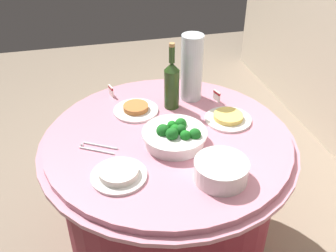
{
  "coord_description": "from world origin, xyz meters",
  "views": [
    {
      "loc": [
        1.36,
        -0.33,
        1.74
      ],
      "look_at": [
        0.0,
        0.0,
        0.79
      ],
      "focal_mm": 41.04,
      "sensor_mm": 36.0,
      "label": 1
    }
  ],
  "objects": [
    {
      "name": "food_plate_rice",
      "position": [
        0.23,
        -0.25,
        0.76
      ],
      "size": [
        0.22,
        0.22,
        0.04
      ],
      "color": "white",
      "rests_on": "buffet_table"
    },
    {
      "name": "food_plate_noodles",
      "position": [
        -0.05,
        0.31,
        0.75
      ],
      "size": [
        0.22,
        0.22,
        0.03
      ],
      "color": "white",
      "rests_on": "buffet_table"
    },
    {
      "name": "serving_tongs",
      "position": [
        0.02,
        -0.32,
        0.74
      ],
      "size": [
        0.12,
        0.16,
        0.01
      ],
      "color": "silver",
      "rests_on": "buffet_table"
    },
    {
      "name": "buffet_table",
      "position": [
        0.0,
        0.0,
        0.38
      ],
      "size": [
        1.16,
        1.16,
        0.74
      ],
      "color": "maroon",
      "rests_on": "ground_plane"
    },
    {
      "name": "food_plate_peanuts",
      "position": [
        -0.23,
        -0.11,
        0.75
      ],
      "size": [
        0.22,
        0.22,
        0.04
      ],
      "color": "white",
      "rests_on": "buffet_table"
    },
    {
      "name": "plate_stack",
      "position": [
        0.33,
        0.13,
        0.78
      ],
      "size": [
        0.21,
        0.21,
        0.08
      ],
      "color": "white",
      "rests_on": "buffet_table"
    },
    {
      "name": "broccoli_bowl",
      "position": [
        0.07,
        0.01,
        0.78
      ],
      "size": [
        0.28,
        0.28,
        0.11
      ],
      "color": "white",
      "rests_on": "buffet_table"
    },
    {
      "name": "label_placard_front",
      "position": [
        -0.42,
        -0.2,
        0.77
      ],
      "size": [
        0.05,
        0.02,
        0.05
      ],
      "color": "white",
      "rests_on": "buffet_table"
    },
    {
      "name": "label_placard_mid",
      "position": [
        -0.24,
        0.31,
        0.77
      ],
      "size": [
        0.05,
        0.02,
        0.05
      ],
      "color": "white",
      "rests_on": "buffet_table"
    },
    {
      "name": "ground_plane",
      "position": [
        0.0,
        0.0,
        0.0
      ],
      "size": [
        6.0,
        6.0,
        0.0
      ],
      "primitive_type": "plane",
      "color": "gray"
    },
    {
      "name": "wine_bottle",
      "position": [
        -0.24,
        0.08,
        0.87
      ],
      "size": [
        0.07,
        0.07,
        0.34
      ],
      "color": "#244117",
      "rests_on": "buffet_table"
    },
    {
      "name": "decorative_fruit_vase",
      "position": [
        -0.3,
        0.2,
        0.89
      ],
      "size": [
        0.11,
        0.11,
        0.34
      ],
      "color": "silver",
      "rests_on": "buffet_table"
    }
  ]
}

